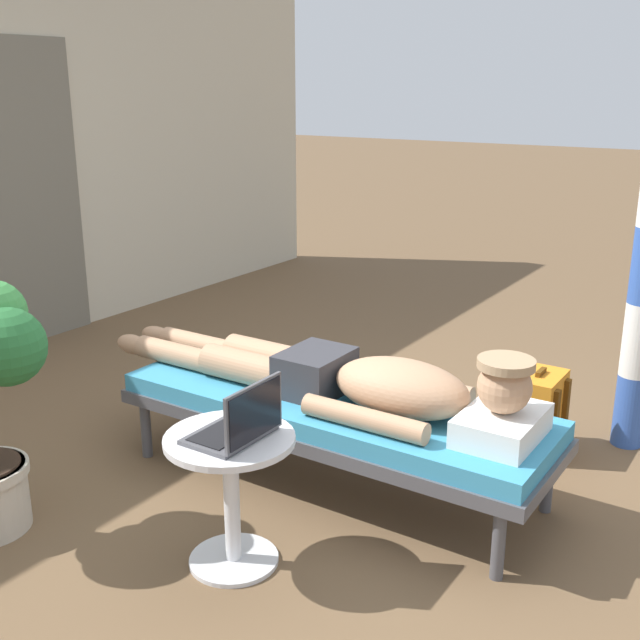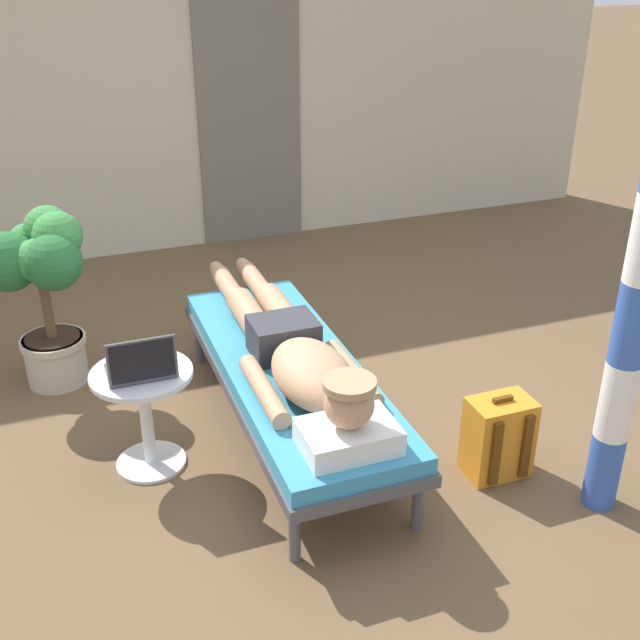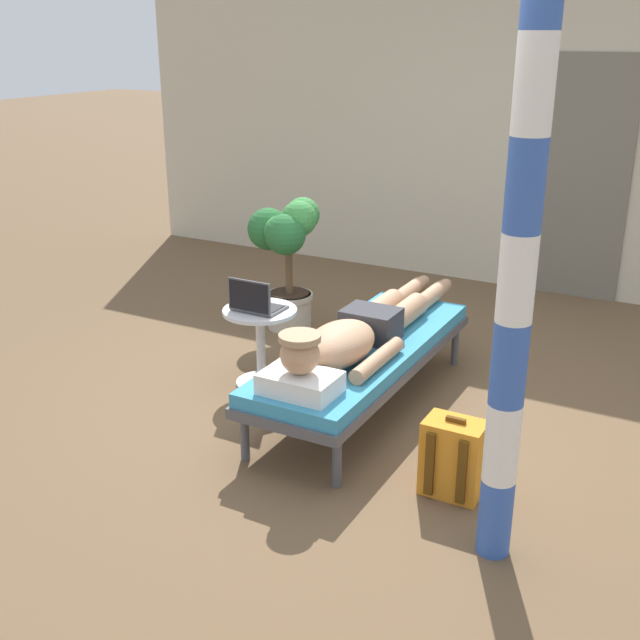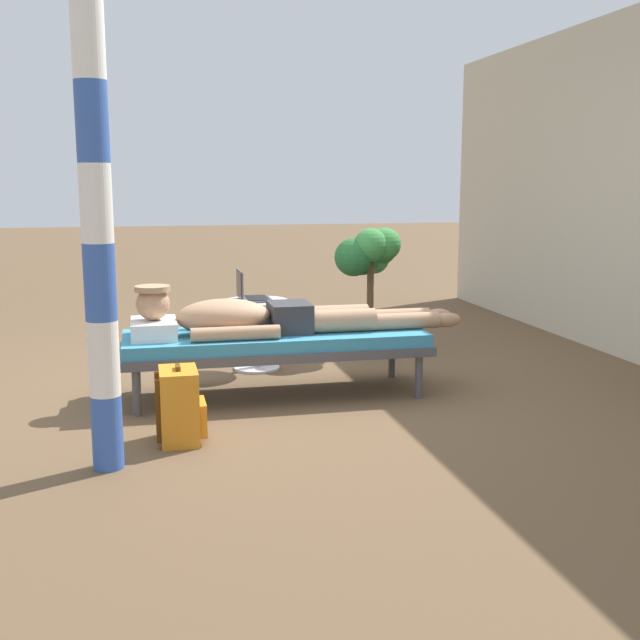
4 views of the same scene
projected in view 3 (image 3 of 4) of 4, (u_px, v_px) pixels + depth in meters
ground_plane at (342, 406)px, 4.91m from camera, size 40.00×40.00×0.00m
house_wall_back at (512, 133)px, 6.88m from camera, size 7.60×0.20×2.70m
house_door_panel at (578, 179)px, 6.63m from camera, size 0.84×0.03×2.04m
lounge_chair at (364, 355)px, 4.80m from camera, size 0.66×1.98×0.42m
person_reclining at (357, 334)px, 4.65m from camera, size 0.53×2.17×0.33m
side_table at (260, 333)px, 5.11m from camera, size 0.48×0.48×0.52m
laptop at (255, 303)px, 4.99m from camera, size 0.31×0.24×0.23m
backpack at (454, 458)px, 3.94m from camera, size 0.30×0.26×0.42m
potted_plant at (285, 245)px, 5.97m from camera, size 0.56×0.54×1.03m
porch_post at (517, 278)px, 3.11m from camera, size 0.15×0.15×2.58m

